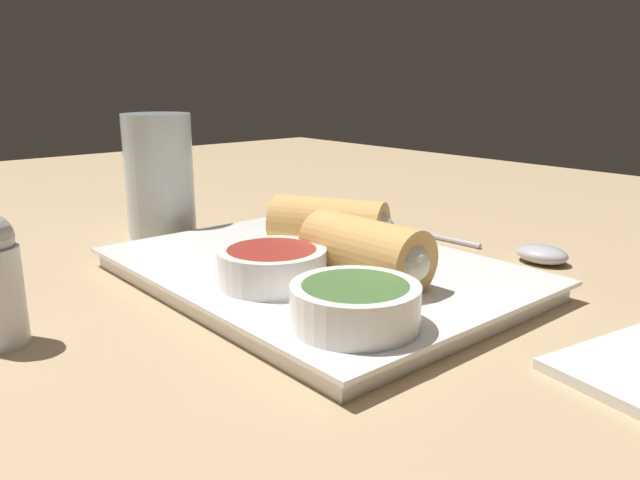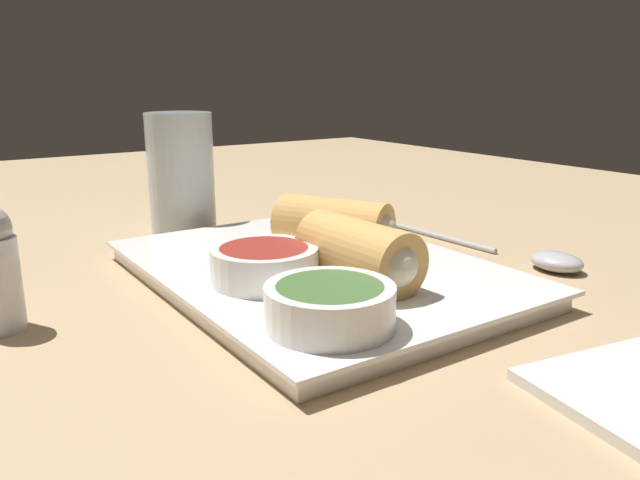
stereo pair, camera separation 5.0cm
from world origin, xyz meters
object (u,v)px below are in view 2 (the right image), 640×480
object	(u,v)px
serving_plate	(320,271)
drinking_glass	(181,173)
dipping_bowl_far	(330,305)
dipping_bowl_near	(265,263)
spoon	(538,258)

from	to	relation	value
serving_plate	drinking_glass	distance (cm)	21.28
serving_plate	dipping_bowl_far	size ratio (longest dim) A/B	4.13
dipping_bowl_far	dipping_bowl_near	bearing A→B (deg)	-5.64
dipping_bowl_near	dipping_bowl_far	bearing A→B (deg)	174.36
dipping_bowl_near	dipping_bowl_far	distance (cm)	8.79
dipping_bowl_near	drinking_glass	xyz separation A→B (cm)	(22.30, -3.35, 2.95)
serving_plate	dipping_bowl_far	bearing A→B (deg)	148.22
dipping_bowl_near	dipping_bowl_far	world-z (taller)	same
dipping_bowl_near	drinking_glass	size ratio (longest dim) A/B	0.63
dipping_bowl_near	drinking_glass	distance (cm)	22.74
dipping_bowl_near	spoon	world-z (taller)	dipping_bowl_near
spoon	dipping_bowl_far	bearing A→B (deg)	99.33
serving_plate	spoon	size ratio (longest dim) A/B	1.43
spoon	drinking_glass	bearing A→B (deg)	35.00
serving_plate	dipping_bowl_far	xyz separation A→B (cm)	(-10.48, 6.49, 2.04)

